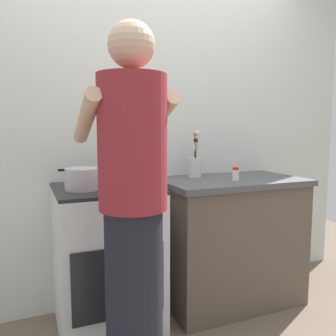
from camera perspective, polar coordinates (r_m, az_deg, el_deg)
The scene contains 9 objects.
ground at distance 2.41m, azimuth 0.00°, elevation -24.77°, with size 6.00×6.00×0.00m, color #6B5B4C.
back_wall at distance 2.59m, azimuth -0.17°, elevation 6.55°, with size 3.20×0.10×2.50m.
countertop at distance 2.57m, azimuth 10.28°, elevation -11.62°, with size 1.00×0.60×0.90m.
stove_range at distance 2.24m, azimuth -10.09°, elevation -14.51°, with size 0.60×0.62×0.90m.
pot at distance 2.05m, azimuth -13.96°, elevation -1.76°, with size 0.27×0.20×0.12m.
mixing_bowl at distance 2.12m, azimuth -6.51°, elevation -1.76°, with size 0.27×0.27×0.08m.
utensil_crock at distance 2.50m, azimuth 4.48°, elevation 0.88°, with size 0.10×0.10×0.33m.
spice_bottle at distance 2.37m, azimuth 11.13°, elevation -1.00°, with size 0.04×0.04×0.09m.
person at distance 1.55m, azimuth -5.80°, elevation -8.17°, with size 0.41×0.50×1.70m.
Camera 1 is at (-0.79, -1.90, 1.26)m, focal length 36.81 mm.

